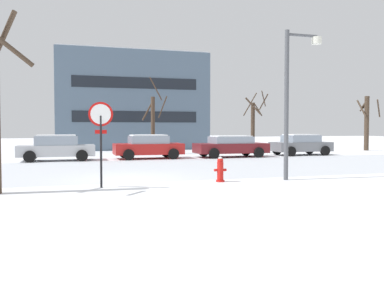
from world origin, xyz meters
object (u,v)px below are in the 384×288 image
Objects in this scene: parked_car_gray at (301,144)px; street_lamp at (293,89)px; fire_hydrant at (220,169)px; parked_car_silver at (56,148)px; stop_sign at (101,128)px; parked_car_maroon at (231,146)px; parked_car_red at (148,146)px.

street_lamp is at bearing -122.57° from parked_car_gray.
parked_car_silver reaches higher than fire_hydrant.
street_lamp is at bearing -53.09° from parked_car_silver.
parked_car_silver is (-1.67, 11.26, -1.14)m from stop_sign.
parked_car_silver is 15.75m from parked_car_gray.
parked_car_silver is at bearing 98.42° from stop_sign.
parked_car_maroon is (10.50, -0.11, -0.04)m from parked_car_silver.
stop_sign reaches higher than fire_hydrant.
parked_car_gray is at bearing 39.31° from stop_sign.
parked_car_gray is at bearing 4.19° from parked_car_maroon.
stop_sign reaches higher than parked_car_gray.
stop_sign reaches higher than parked_car_silver.
parked_car_red is (5.25, 0.06, -0.01)m from parked_car_silver.
fire_hydrant is (4.05, 0.24, -1.44)m from stop_sign.
fire_hydrant is at bearing 3.36° from stop_sign.
stop_sign is at bearing -176.64° from fire_hydrant.
stop_sign is 0.67× the size of parked_car_gray.
parked_car_silver reaches higher than parked_car_gray.
stop_sign is at bearing -179.56° from street_lamp.
parked_car_silver is (-5.72, 11.02, 0.30)m from fire_hydrant.
fire_hydrant is 3.90m from street_lamp.
street_lamp is 1.28× the size of parked_car_silver.
parked_car_gray is at bearing 0.99° from parked_car_silver.
parked_car_red is at bearing 105.70° from street_lamp.
parked_car_maroon is 5.26m from parked_car_gray.
parked_car_gray is (10.50, 0.21, -0.01)m from parked_car_red.
parked_car_red is (-3.17, 11.27, -2.52)m from street_lamp.
stop_sign is 0.64× the size of parked_car_silver.
parked_car_maroon is (5.25, -0.17, -0.03)m from parked_car_red.
parked_car_red is (3.58, 11.32, -1.14)m from stop_sign.
parked_car_silver is 1.02× the size of parked_car_red.
fire_hydrant is at bearing -62.56° from parked_car_silver.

